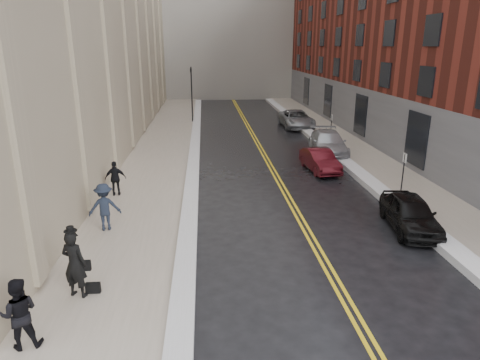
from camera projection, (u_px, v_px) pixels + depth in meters
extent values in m
plane|color=black|center=(259.00, 298.00, 12.47)|extent=(160.00, 160.00, 0.00)
cube|color=gray|center=(158.00, 160.00, 27.30)|extent=(4.00, 64.00, 0.15)
cube|color=gray|center=(363.00, 156.00, 28.36)|extent=(3.00, 64.00, 0.15)
cube|color=gold|center=(265.00, 159.00, 27.86)|extent=(0.12, 64.00, 0.01)
cube|color=gold|center=(268.00, 159.00, 27.88)|extent=(0.12, 64.00, 0.01)
cube|color=silver|center=(194.00, 158.00, 27.46)|extent=(0.70, 60.80, 0.26)
cube|color=silver|center=(336.00, 155.00, 28.19)|extent=(0.85, 60.80, 0.30)
cube|color=maroon|center=(448.00, 19.00, 33.01)|extent=(14.00, 50.00, 18.00)
cylinder|color=black|center=(192.00, 95.00, 40.00)|extent=(0.12, 0.12, 5.20)
imported|color=black|center=(191.00, 73.00, 39.40)|extent=(0.18, 0.15, 0.90)
cylinder|color=black|center=(403.00, 176.00, 20.36)|extent=(0.06, 0.06, 2.20)
cube|color=white|center=(405.00, 158.00, 20.09)|extent=(0.02, 0.35, 0.45)
cylinder|color=black|center=(331.00, 129.00, 31.77)|extent=(0.06, 0.06, 2.20)
cube|color=white|center=(332.00, 117.00, 31.50)|extent=(0.02, 0.35, 0.45)
imported|color=black|center=(410.00, 213.00, 16.96)|extent=(2.13, 4.23, 1.38)
imported|color=#490D13|center=(320.00, 160.00, 24.99)|extent=(1.74, 4.02, 1.29)
imported|color=#B4B8BD|center=(328.00, 143.00, 28.74)|extent=(2.76, 5.54, 1.55)
imported|color=gray|center=(296.00, 119.00, 38.35)|extent=(2.63, 5.54, 1.53)
imported|color=black|center=(75.00, 264.00, 12.04)|extent=(0.86, 0.71, 2.02)
imported|color=black|center=(19.00, 314.00, 10.00)|extent=(1.00, 0.86, 1.79)
imported|color=#19202E|center=(105.00, 207.00, 16.51)|extent=(1.31, 0.89, 1.88)
imported|color=black|center=(116.00, 178.00, 20.39)|extent=(1.02, 0.52, 1.68)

